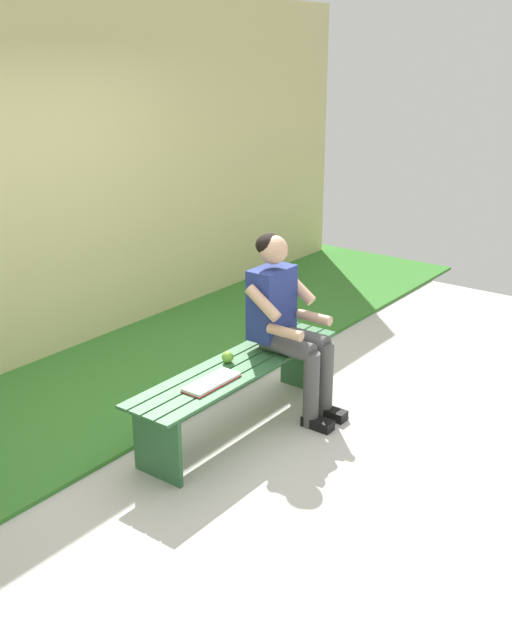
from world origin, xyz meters
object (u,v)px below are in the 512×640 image
object	(u,v)px
apple	(228,357)
book_open	(212,382)
person_seated	(286,318)
bench_near	(238,380)

from	to	relation	value
apple	book_open	xyz separation A→B (m)	(0.32, 0.13, -0.03)
person_seated	bench_near	bearing A→B (deg)	-14.08
person_seated	book_open	bearing A→B (deg)	-3.69
bench_near	book_open	world-z (taller)	book_open
apple	book_open	world-z (taller)	apple
book_open	bench_near	bearing A→B (deg)	-170.55
apple	book_open	distance (m)	0.35
bench_near	person_seated	distance (m)	0.54
person_seated	apple	distance (m)	0.50
bench_near	apple	bearing A→B (deg)	-77.97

